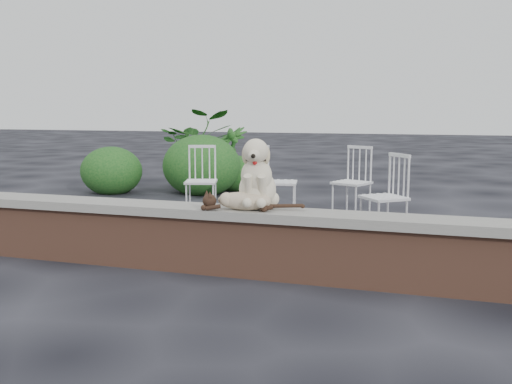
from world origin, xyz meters
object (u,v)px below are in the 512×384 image
(chair_e, at_px, (281,181))
(chair_a, at_px, (201,180))
(cat, at_px, (243,200))
(chair_b, at_px, (352,181))
(chair_d, at_px, (384,196))
(potted_plant_b, at_px, (232,157))
(potted_plant_a, at_px, (196,149))
(dog, at_px, (258,172))

(chair_e, height_order, chair_a, same)
(cat, distance_m, chair_b, 3.16)
(chair_d, bearing_deg, potted_plant_b, -177.49)
(chair_b, relative_size, chair_d, 1.00)
(chair_b, bearing_deg, potted_plant_a, 171.93)
(chair_b, xyz_separation_m, potted_plant_a, (-3.11, 1.93, 0.25))
(cat, relative_size, chair_a, 1.09)
(chair_d, bearing_deg, chair_b, 164.95)
(cat, height_order, chair_b, chair_b)
(cat, bearing_deg, dog, 51.43)
(chair_e, distance_m, chair_a, 1.09)
(chair_e, relative_size, potted_plant_a, 0.66)
(potted_plant_a, bearing_deg, potted_plant_b, 33.93)
(chair_d, distance_m, potted_plant_b, 4.67)
(chair_e, height_order, potted_plant_a, potted_plant_a)
(potted_plant_a, bearing_deg, chair_d, -40.75)
(dog, height_order, chair_a, dog)
(potted_plant_b, bearing_deg, chair_b, -42.02)
(chair_e, bearing_deg, potted_plant_b, 21.64)
(potted_plant_b, bearing_deg, chair_a, -78.41)
(cat, bearing_deg, potted_plant_b, 100.48)
(dog, distance_m, chair_a, 2.97)
(chair_a, relative_size, potted_plant_a, 0.66)
(chair_d, xyz_separation_m, potted_plant_b, (-3.09, 3.51, 0.08))
(dog, relative_size, chair_e, 0.66)
(chair_e, bearing_deg, dog, 179.77)
(dog, xyz_separation_m, chair_b, (0.40, 2.97, -0.42))
(cat, xyz_separation_m, chair_e, (-0.44, 2.86, -0.20))
(chair_b, bearing_deg, chair_e, -140.43)
(chair_e, height_order, chair_d, same)
(dog, xyz_separation_m, cat, (-0.08, -0.15, -0.22))
(cat, bearing_deg, chair_b, 70.84)
(cat, xyz_separation_m, potted_plant_b, (-2.08, 5.42, -0.11))
(chair_b, xyz_separation_m, chair_d, (0.53, -1.21, 0.00))
(chair_a, bearing_deg, potted_plant_a, 98.14)
(dog, relative_size, chair_b, 0.66)
(chair_e, distance_m, chair_b, 0.95)
(cat, relative_size, chair_b, 1.09)
(chair_e, bearing_deg, chair_b, -85.23)
(chair_e, bearing_deg, chair_d, -134.29)
(chair_e, xyz_separation_m, potted_plant_b, (-1.64, 2.56, 0.08))
(chair_d, height_order, potted_plant_b, potted_plant_b)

